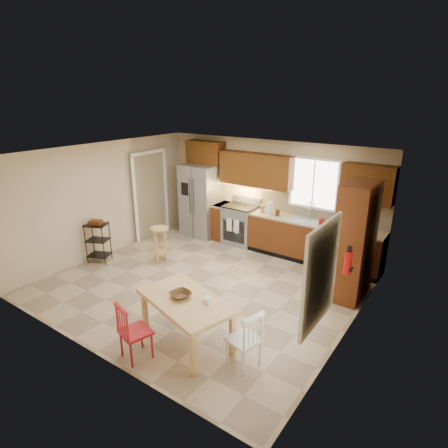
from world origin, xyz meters
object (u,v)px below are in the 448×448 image
table_bowl (181,297)px  refrigerator (201,200)px  pantry (355,241)px  chair_red (135,331)px  chair_white (244,339)px  soap_bottle (322,220)px  fire_extinguisher (348,263)px  range_stove (241,225)px  utility_cart (98,242)px  dining_table (186,321)px  bar_stool (160,245)px  table_jar (207,302)px

table_bowl → refrigerator: bearing=124.3°
pantry → chair_red: 3.94m
pantry → chair_white: size_ratio=2.46×
soap_bottle → pantry: 1.31m
fire_extinguisher → range_stove: bearing=147.4°
utility_cart → chair_red: bearing=-53.4°
utility_cart → pantry: bearing=-5.1°
fire_extinguisher → dining_table: 2.54m
chair_red → bar_stool: 3.16m
dining_table → table_bowl: bearing=-164.1°
range_stove → pantry: bearing=-18.3°
utility_cart → bar_stool: bearing=10.6°
bar_stool → utility_cart: 1.34m
pantry → table_bowl: 3.21m
soap_bottle → fire_extinguisher: 2.27m
chair_red → chair_white: size_ratio=1.00×
bar_stool → utility_cart: bearing=-157.5°
chair_red → table_bowl: 0.76m
table_jar → refrigerator: bearing=129.1°
fire_extinguisher → bar_stool: size_ratio=0.46×
pantry → table_jar: (-1.21, -2.66, -0.31)m
table_bowl → bar_stool: size_ratio=0.38×
range_stove → chair_white: size_ratio=1.08×
refrigerator → chair_red: 4.90m
chair_red → fire_extinguisher: bearing=64.4°
fire_extinguisher → table_bowl: fire_extinguisher is taller
bar_stool → dining_table: bearing=-50.7°
table_jar → bar_stool: (-2.61, 1.75, -0.35)m
soap_bottle → chair_red: soap_bottle is taller
chair_white → dining_table: bearing=109.0°
fire_extinguisher → soap_bottle: bearing=120.5°
chair_red → bar_stool: bearing=144.0°
dining_table → chair_red: (-0.35, -0.65, 0.07)m
refrigerator → utility_cart: bearing=-107.1°
fire_extinguisher → chair_white: (-0.78, -1.65, -0.67)m
refrigerator → table_bowl: refrigerator is taller
dining_table → chair_red: size_ratio=1.70×
soap_bottle → pantry: size_ratio=0.09×
pantry → bar_stool: size_ratio=2.69×
refrigerator → fire_extinguisher: size_ratio=5.06×
fire_extinguisher → chair_red: fire_extinguisher is taller
chair_red → chair_white: 1.48m
table_bowl → utility_cart: (-3.31, 1.08, -0.27)m
refrigerator → chair_white: bearing=-45.6°
refrigerator → dining_table: 4.54m
range_stove → chair_white: bearing=-56.9°
table_jar → utility_cart: (-3.72, 0.99, -0.30)m
dining_table → chair_white: 0.95m
range_stove → chair_red: range_stove is taller
pantry → dining_table: size_ratio=1.45×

